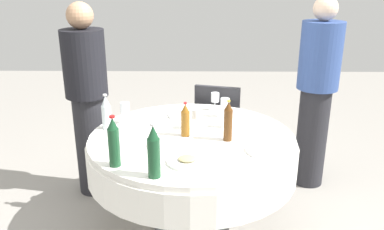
# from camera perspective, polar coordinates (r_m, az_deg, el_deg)

# --- Properties ---
(ground_plane) EXTENTS (10.00, 10.00, 0.00)m
(ground_plane) POSITION_cam_1_polar(r_m,az_deg,el_deg) (3.11, -0.00, -15.63)
(ground_plane) COLOR gray
(dining_table) EXTENTS (1.45, 1.45, 0.74)m
(dining_table) POSITION_cam_1_polar(r_m,az_deg,el_deg) (2.81, -0.00, -5.72)
(dining_table) COLOR white
(dining_table) RESTS_ON ground_plane
(bottle_dark_green_south) EXTENTS (0.07, 0.07, 0.31)m
(bottle_dark_green_south) POSITION_cam_1_polar(r_m,az_deg,el_deg) (2.32, -11.12, -3.90)
(bottle_dark_green_south) COLOR #194728
(bottle_dark_green_south) RESTS_ON dining_table
(bottle_clear_west) EXTENTS (0.07, 0.07, 0.26)m
(bottle_clear_west) POSITION_cam_1_polar(r_m,az_deg,el_deg) (2.90, -12.16, 0.30)
(bottle_clear_west) COLOR silver
(bottle_clear_west) RESTS_ON dining_table
(bottle_dark_green_mid) EXTENTS (0.07, 0.07, 0.31)m
(bottle_dark_green_mid) POSITION_cam_1_polar(r_m,az_deg,el_deg) (2.17, -5.49, -5.32)
(bottle_dark_green_mid) COLOR #194728
(bottle_dark_green_mid) RESTS_ON dining_table
(bottle_brown_front) EXTENTS (0.06, 0.06, 0.28)m
(bottle_brown_front) POSITION_cam_1_polar(r_m,az_deg,el_deg) (2.64, 5.18, -0.98)
(bottle_brown_front) COLOR #593314
(bottle_brown_front) RESTS_ON dining_table
(bottle_amber_east) EXTENTS (0.06, 0.06, 0.24)m
(bottle_amber_east) POSITION_cam_1_polar(r_m,az_deg,el_deg) (2.72, -0.96, -0.76)
(bottle_amber_east) COLOR #8C5619
(bottle_amber_east) RESTS_ON dining_table
(wine_glass_front) EXTENTS (0.06, 0.06, 0.14)m
(wine_glass_front) POSITION_cam_1_polar(r_m,az_deg,el_deg) (2.87, 5.33, 0.07)
(wine_glass_front) COLOR white
(wine_glass_front) RESTS_ON dining_table
(wine_glass_east) EXTENTS (0.07, 0.07, 0.15)m
(wine_glass_east) POSITION_cam_1_polar(r_m,az_deg,el_deg) (3.08, 4.74, 1.71)
(wine_glass_east) COLOR white
(wine_glass_east) RESTS_ON dining_table
(wine_glass_outer) EXTENTS (0.08, 0.08, 0.15)m
(wine_glass_outer) POSITION_cam_1_polar(r_m,az_deg,el_deg) (2.82, 0.63, 0.10)
(wine_glass_outer) COLOR white
(wine_glass_outer) RESTS_ON dining_table
(wine_glass_right) EXTENTS (0.07, 0.07, 0.16)m
(wine_glass_right) POSITION_cam_1_polar(r_m,az_deg,el_deg) (2.97, -9.58, 0.95)
(wine_glass_right) COLOR white
(wine_glass_right) RESTS_ON dining_table
(wine_glass_far) EXTENTS (0.07, 0.07, 0.15)m
(wine_glass_far) POSITION_cam_1_polar(r_m,az_deg,el_deg) (3.23, 3.32, 2.46)
(wine_glass_far) COLOR white
(wine_glass_far) RESTS_ON dining_table
(plate_far) EXTENTS (0.24, 0.24, 0.02)m
(plate_far) POSITION_cam_1_polar(r_m,az_deg,el_deg) (3.12, -1.23, -0.01)
(plate_far) COLOR white
(plate_far) RESTS_ON dining_table
(plate_rear) EXTENTS (0.22, 0.22, 0.02)m
(plate_rear) POSITION_cam_1_polar(r_m,az_deg,el_deg) (2.60, -3.94, -4.25)
(plate_rear) COLOR white
(plate_rear) RESTS_ON dining_table
(plate_left) EXTENTS (0.25, 0.25, 0.04)m
(plate_left) POSITION_cam_1_polar(r_m,az_deg,el_deg) (2.37, -0.67, -6.56)
(plate_left) COLOR white
(plate_left) RESTS_ON dining_table
(plate_north) EXTENTS (0.25, 0.25, 0.02)m
(plate_north) POSITION_cam_1_polar(r_m,az_deg,el_deg) (2.55, 10.45, -5.01)
(plate_north) COLOR white
(plate_north) RESTS_ON dining_table
(spoon_west) EXTENTS (0.18, 0.07, 0.00)m
(spoon_west) POSITION_cam_1_polar(r_m,az_deg,el_deg) (2.80, -9.51, -2.79)
(spoon_west) COLOR silver
(spoon_west) RESTS_ON dining_table
(person_south) EXTENTS (0.34, 0.34, 1.63)m
(person_south) POSITION_cam_1_polar(r_m,az_deg,el_deg) (3.52, 17.38, 3.22)
(person_south) COLOR #26262B
(person_south) RESTS_ON ground_plane
(person_west) EXTENTS (0.34, 0.34, 1.60)m
(person_west) POSITION_cam_1_polar(r_m,az_deg,el_deg) (3.35, -14.72, 2.29)
(person_west) COLOR #26262B
(person_west) RESTS_ON ground_plane
(chair_outer) EXTENTS (0.49, 0.49, 0.87)m
(chair_outer) POSITION_cam_1_polar(r_m,az_deg,el_deg) (3.67, 3.86, -0.80)
(chair_outer) COLOR #2D2D33
(chair_outer) RESTS_ON ground_plane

